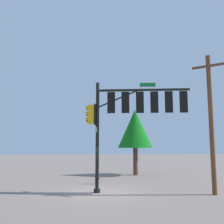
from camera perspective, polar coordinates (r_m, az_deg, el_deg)
ground_plane at (r=14.63m, az=-3.43°, el=-17.75°), size 120.00×120.00×0.00m
signal_pole_assembly at (r=14.46m, az=4.65°, el=0.67°), size 5.88×1.54×6.22m
utility_pole at (r=14.86m, az=21.49°, el=-1.67°), size 1.49×1.21×7.64m
fire_hydrant at (r=17.70m, az=-3.43°, el=-14.63°), size 0.33×0.24×0.83m
tree_near at (r=22.87m, az=5.25°, el=-3.81°), size 3.11×3.11×5.84m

